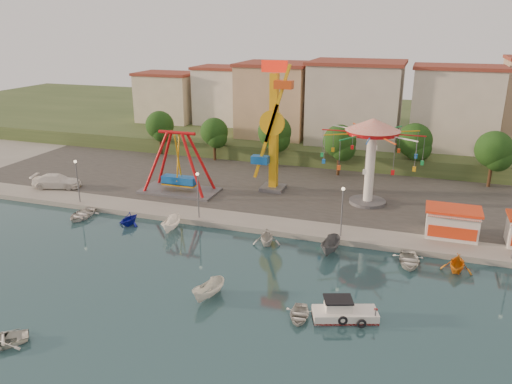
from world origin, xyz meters
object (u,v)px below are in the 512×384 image
at_px(wave_swinger, 372,142).
at_px(skiff, 209,291).
at_px(pirate_ship_ride, 178,164).
at_px(rowboat_a, 299,315).
at_px(kamikaze_tower, 274,130).
at_px(cabin_motorboat, 343,313).
at_px(van, 57,181).

relative_size(wave_swinger, skiff, 3.15).
height_order(pirate_ship_ride, rowboat_a, pirate_ship_ride).
height_order(kamikaze_tower, cabin_motorboat, kamikaze_tower).
bearing_deg(rowboat_a, wave_swinger, 77.47).
relative_size(pirate_ship_ride, cabin_motorboat, 1.92).
bearing_deg(wave_swinger, skiff, -110.82).
xyz_separation_m(wave_swinger, cabin_motorboat, (1.18, -24.93, -7.74)).
bearing_deg(rowboat_a, cabin_motorboat, 10.63).
bearing_deg(wave_swinger, kamikaze_tower, 175.45).
xyz_separation_m(pirate_ship_ride, kamikaze_tower, (11.40, 4.43, 4.19)).
xyz_separation_m(wave_swinger, skiff, (-9.71, -25.53, -7.48)).
bearing_deg(pirate_ship_ride, skiff, -57.86).
bearing_deg(pirate_ship_ride, rowboat_a, -46.30).
bearing_deg(skiff, van, 163.48).
height_order(wave_swinger, rowboat_a, wave_swinger).
height_order(kamikaze_tower, rowboat_a, kamikaze_tower).
distance_m(wave_swinger, rowboat_a, 27.26).
distance_m(kamikaze_tower, skiff, 27.75).
relative_size(kamikaze_tower, wave_swinger, 1.42).
bearing_deg(rowboat_a, skiff, 168.31).
distance_m(cabin_motorboat, van, 44.68).
xyz_separation_m(pirate_ship_ride, wave_swinger, (23.58, 3.46, 3.80)).
relative_size(rowboat_a, skiff, 0.84).
bearing_deg(van, pirate_ship_ride, -93.92).
height_order(wave_swinger, skiff, wave_swinger).
relative_size(wave_swinger, rowboat_a, 3.74).
bearing_deg(kamikaze_tower, pirate_ship_ride, -158.79).
relative_size(wave_swinger, cabin_motorboat, 2.22).
distance_m(kamikaze_tower, cabin_motorboat, 30.25).
distance_m(wave_swinger, van, 40.97).
relative_size(pirate_ship_ride, skiff, 2.72).
bearing_deg(wave_swinger, cabin_motorboat, -87.29).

